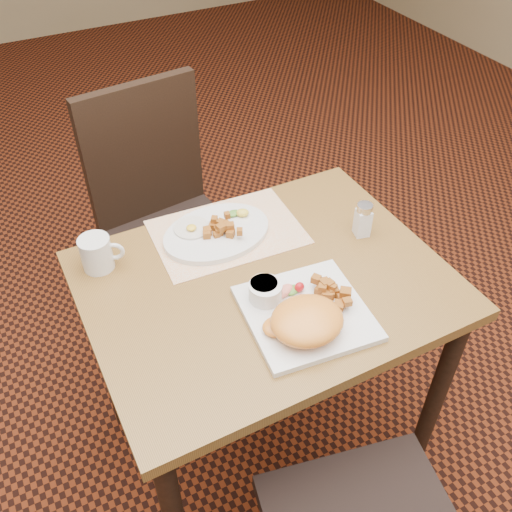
% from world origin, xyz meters
% --- Properties ---
extents(ground, '(8.00, 8.00, 0.00)m').
position_xyz_m(ground, '(0.00, 0.00, 0.00)').
color(ground, black).
rests_on(ground, ground).
extents(table, '(0.90, 0.70, 0.75)m').
position_xyz_m(table, '(0.00, 0.00, 0.64)').
color(table, brown).
rests_on(table, ground).
extents(chair_far, '(0.47, 0.48, 0.97)m').
position_xyz_m(chair_far, '(-0.05, 0.65, 0.54)').
color(chair_far, black).
rests_on(chair_far, ground).
extents(placemat, '(0.42, 0.30, 0.00)m').
position_xyz_m(placemat, '(-0.01, 0.22, 0.75)').
color(placemat, white).
rests_on(placemat, table).
extents(plate_square, '(0.31, 0.31, 0.02)m').
position_xyz_m(plate_square, '(0.03, -0.15, 0.76)').
color(plate_square, silver).
rests_on(plate_square, table).
extents(plate_oval, '(0.32, 0.25, 0.02)m').
position_xyz_m(plate_oval, '(-0.04, 0.21, 0.76)').
color(plate_oval, silver).
rests_on(plate_oval, placemat).
extents(hollandaise_mound, '(0.18, 0.15, 0.06)m').
position_xyz_m(hollandaise_mound, '(-0.01, -0.20, 0.80)').
color(hollandaise_mound, orange).
rests_on(hollandaise_mound, plate_square).
extents(ramekin, '(0.08, 0.08, 0.04)m').
position_xyz_m(ramekin, '(-0.04, -0.07, 0.79)').
color(ramekin, silver).
rests_on(ramekin, plate_square).
extents(garnish_sq, '(0.09, 0.05, 0.03)m').
position_xyz_m(garnish_sq, '(0.02, -0.08, 0.78)').
color(garnish_sq, '#387223').
rests_on(garnish_sq, plate_square).
extents(fried_egg, '(0.10, 0.10, 0.02)m').
position_xyz_m(fried_egg, '(-0.10, 0.25, 0.77)').
color(fried_egg, white).
rests_on(fried_egg, plate_oval).
extents(garnish_ov, '(0.07, 0.05, 0.02)m').
position_xyz_m(garnish_ov, '(0.04, 0.25, 0.78)').
color(garnish_ov, '#387223').
rests_on(garnish_ov, plate_oval).
extents(salt_shaker, '(0.05, 0.05, 0.10)m').
position_xyz_m(salt_shaker, '(0.32, 0.04, 0.80)').
color(salt_shaker, white).
rests_on(salt_shaker, table).
extents(coffee_mug, '(0.11, 0.08, 0.09)m').
position_xyz_m(coffee_mug, '(-0.36, 0.24, 0.80)').
color(coffee_mug, silver).
rests_on(coffee_mug, table).
extents(home_fries_sq, '(0.07, 0.12, 0.04)m').
position_xyz_m(home_fries_sq, '(0.10, -0.14, 0.78)').
color(home_fries_sq, '#AE621C').
rests_on(home_fries_sq, plate_square).
extents(home_fries_ov, '(0.10, 0.10, 0.03)m').
position_xyz_m(home_fries_ov, '(-0.03, 0.20, 0.78)').
color(home_fries_ov, '#AE621C').
rests_on(home_fries_ov, plate_oval).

